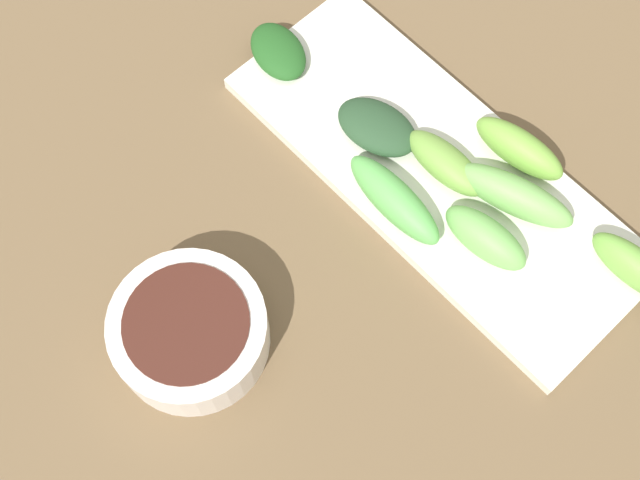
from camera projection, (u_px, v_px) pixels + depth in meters
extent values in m
cube|color=brown|center=(359.00, 230.00, 0.69)|extent=(2.10, 2.10, 0.02)
cylinder|color=silver|center=(190.00, 332.00, 0.62)|extent=(0.11, 0.11, 0.04)
cylinder|color=#3F1C14|center=(188.00, 328.00, 0.61)|extent=(0.09, 0.09, 0.02)
cube|color=silver|center=(437.00, 172.00, 0.69)|extent=(0.14, 0.36, 0.01)
ellipsoid|color=#76AB40|center=(519.00, 148.00, 0.67)|extent=(0.04, 0.08, 0.03)
ellipsoid|color=#6FAA41|center=(636.00, 268.00, 0.64)|extent=(0.03, 0.08, 0.03)
ellipsoid|color=#274529|center=(377.00, 127.00, 0.69)|extent=(0.06, 0.08, 0.02)
ellipsoid|color=#5DB051|center=(394.00, 199.00, 0.66)|extent=(0.03, 0.09, 0.03)
ellipsoid|color=#72A041|center=(445.00, 163.00, 0.67)|extent=(0.03, 0.08, 0.03)
ellipsoid|color=#75B157|center=(514.00, 195.00, 0.66)|extent=(0.06, 0.10, 0.03)
ellipsoid|color=#21541F|center=(278.00, 52.00, 0.72)|extent=(0.05, 0.07, 0.02)
ellipsoid|color=#6FB254|center=(485.00, 238.00, 0.65)|extent=(0.04, 0.07, 0.03)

